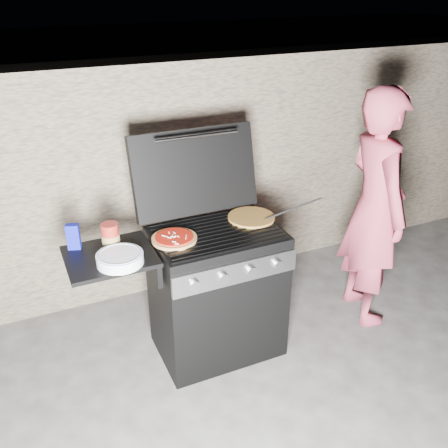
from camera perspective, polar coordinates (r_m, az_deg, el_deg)
name	(u,v)px	position (r m, az deg, el deg)	size (l,w,h in m)	color
ground	(218,346)	(3.61, -0.74, -13.73)	(50.00, 50.00, 0.00)	#3C3936
stone_wall	(164,177)	(4.01, -6.88, 5.40)	(8.00, 0.35, 1.80)	#89765B
gas_grill	(182,301)	(3.26, -4.87, -8.77)	(1.34, 0.79, 0.91)	black
pizza_topped	(174,238)	(3.00, -5.70, -1.60)	(0.27, 0.27, 0.03)	#AB7645
pizza_plain	(251,217)	(3.26, 3.14, 0.77)	(0.31, 0.31, 0.02)	gold
sauce_jar	(111,236)	(2.97, -12.84, -1.34)	(0.10, 0.10, 0.16)	maroon
blue_carton	(73,237)	(3.02, -16.84, -1.41)	(0.07, 0.04, 0.16)	#0D1494
plate_stack	(120,259)	(2.82, -11.80, -3.89)	(0.26, 0.26, 0.06)	white
person	(375,209)	(3.66, 16.83, 1.64)	(0.63, 0.41, 1.73)	#B64056
tongs	(290,209)	(3.30, 7.60, 1.68)	(0.01, 0.01, 0.48)	black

